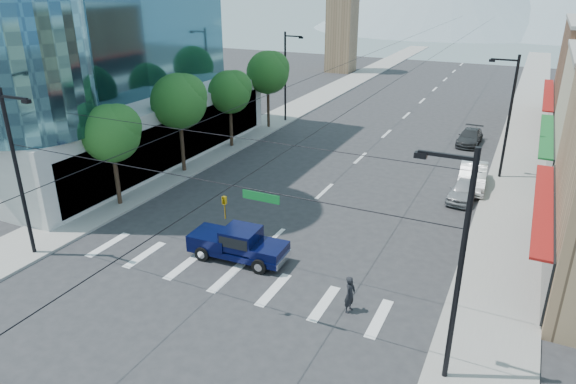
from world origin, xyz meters
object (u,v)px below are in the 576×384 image
Objects in this scene: pickup_truck at (238,243)px; parked_car_far at (470,137)px; parked_car_mid at (473,176)px; pedestrian at (350,294)px; parked_car_near at (464,190)px.

pickup_truck reaches higher than parked_car_far.
pickup_truck is 18.65m from parked_car_mid.
parked_car_near is at bearing -1.48° from pedestrian.
parked_car_near is (2.74, 15.19, -0.18)m from pedestrian.
pickup_truck reaches higher than pedestrian.
pedestrian is at bearing -17.90° from pickup_truck.
parked_car_far is at bearing 94.60° from parked_car_mid.
parked_car_near is 0.89× the size of parked_car_far.
pickup_truck is at bearing -119.80° from parked_car_near.
pedestrian is 0.34× the size of parked_car_mid.
parked_car_near is 13.34m from parked_car_far.
pedestrian is at bearing -91.17° from parked_car_far.
parked_car_far is (1.38, 28.47, -0.21)m from pedestrian.
parked_car_far is (8.24, 26.60, -0.27)m from pickup_truck.
pickup_truck is 1.18× the size of parked_car_far.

